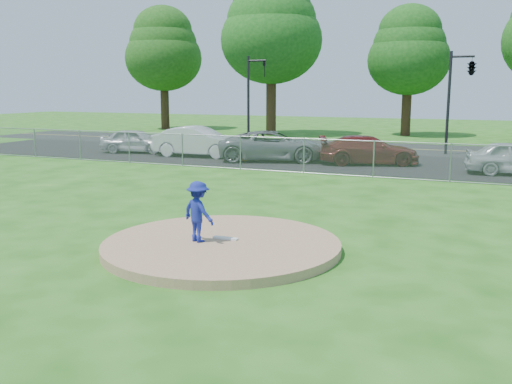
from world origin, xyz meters
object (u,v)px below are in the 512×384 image
traffic_cone (244,154)px  traffic_signal_left (252,92)px  tree_center (409,50)px  parked_car_white (198,142)px  pitcher (198,212)px  traffic_signal_center (469,69)px  parked_car_darkred (369,150)px  parked_car_silver (136,141)px  parked_car_gray (273,146)px  tree_left (271,27)px  tree_far_left (163,48)px

traffic_cone → traffic_signal_left: bearing=110.2°
tree_center → traffic_cone: 20.74m
parked_car_white → traffic_signal_left: bearing=-6.9°
pitcher → parked_car_white: 18.03m
traffic_signal_center → parked_car_white: (-13.10, -6.40, -3.80)m
pitcher → parked_car_darkred: bearing=-70.8°
traffic_cone → parked_car_white: size_ratio=0.14×
parked_car_silver → parked_car_white: size_ratio=0.82×
pitcher → parked_car_silver: pitcher is taller
parked_car_white → parked_car_gray: bearing=-95.7°
tree_left → traffic_signal_center: bearing=-31.0°
pitcher → parked_car_gray: bearing=-53.9°
pitcher → tree_center: bearing=-68.4°
tree_far_left → pitcher: 40.06m
tree_far_left → parked_car_gray: bearing=-45.5°
tree_left → pitcher: (10.53, -31.21, -7.35)m
tree_left → parked_car_darkred: (10.96, -15.03, -7.54)m
tree_far_left → parked_car_white: bearing=-53.5°
traffic_signal_center → parked_car_gray: bearing=-143.1°
tree_center → traffic_cone: tree_center is taller
tree_center → traffic_signal_left: size_ratio=1.76×
tree_far_left → traffic_signal_center: (25.97, -11.00, -2.45)m
pitcher → tree_far_left: bearing=-36.3°
tree_left → traffic_cone: 18.61m
tree_left → tree_center: 10.59m
tree_left → tree_center: tree_left is taller
tree_far_left → parked_car_white: tree_far_left is taller
traffic_signal_left → parked_car_gray: 8.11m
traffic_signal_left → traffic_signal_center: same height
parked_car_darkred → traffic_signal_left: bearing=35.8°
traffic_cone → parked_car_darkred: bearing=10.4°
parked_car_white → tree_far_left: bearing=32.9°
parked_car_gray → traffic_signal_left: bearing=13.3°
parked_car_silver → parked_car_white: 4.17m
traffic_signal_center → traffic_cone: size_ratio=8.01×
tree_far_left → tree_center: 21.03m
traffic_signal_left → parked_car_gray: traffic_signal_left is taller
parked_car_silver → parked_car_white: (4.16, -0.26, 0.12)m
tree_center → traffic_cone: (-5.13, -19.14, -6.11)m
parked_car_white → traffic_signal_center: bearing=-67.6°
parked_car_silver → tree_center: bearing=-46.9°
traffic_cone → parked_car_silver: parked_car_silver is taller
parked_car_gray → tree_left: bearing=3.8°
parked_car_silver → parked_car_gray: bearing=-105.6°
traffic_signal_left → parked_car_white: 6.90m
traffic_cone → parked_car_white: bearing=166.1°
traffic_signal_center → parked_car_white: bearing=-154.0°
traffic_cone → parked_car_gray: bearing=23.3°
tree_center → traffic_signal_center: (4.97, -12.00, -1.86)m
parked_car_white → parked_car_gray: 4.37m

